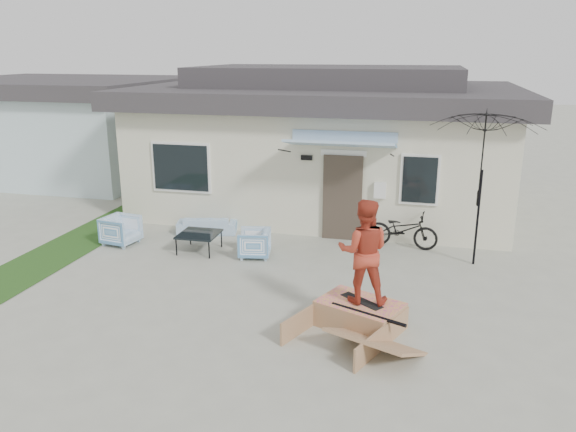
% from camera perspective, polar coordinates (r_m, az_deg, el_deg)
% --- Properties ---
extents(ground, '(90.00, 90.00, 0.00)m').
position_cam_1_polar(ground, '(10.30, -4.09, -9.60)').
color(ground, gray).
rests_on(ground, ground).
extents(grass_strip, '(1.40, 8.00, 0.01)m').
position_cam_1_polar(grass_strip, '(14.24, -21.85, -3.29)').
color(grass_strip, '#1C3F15').
rests_on(grass_strip, ground).
extents(house, '(10.80, 8.49, 4.10)m').
position_cam_1_polar(house, '(17.23, 4.04, 7.75)').
color(house, beige).
rests_on(house, ground).
extents(neighbor_house, '(8.60, 7.60, 3.50)m').
position_cam_1_polar(neighbor_house, '(23.26, -21.70, 8.49)').
color(neighbor_house, silver).
rests_on(neighbor_house, ground).
extents(loveseat, '(1.56, 0.78, 0.59)m').
position_cam_1_polar(loveseat, '(14.60, -8.13, -0.58)').
color(loveseat, teal).
rests_on(loveseat, ground).
extents(armchair_left, '(0.81, 0.85, 0.77)m').
position_cam_1_polar(armchair_left, '(14.17, -16.45, -1.24)').
color(armchair_left, teal).
rests_on(armchair_left, ground).
extents(armchair_right, '(0.76, 0.80, 0.71)m').
position_cam_1_polar(armchair_right, '(12.78, -3.42, -2.61)').
color(armchair_right, teal).
rests_on(armchair_right, ground).
extents(coffee_table, '(0.90, 0.90, 0.44)m').
position_cam_1_polar(coffee_table, '(13.32, -8.91, -2.62)').
color(coffee_table, black).
rests_on(coffee_table, ground).
extents(bicycle, '(1.72, 0.77, 1.06)m').
position_cam_1_polar(bicycle, '(13.59, 11.45, -0.97)').
color(bicycle, black).
rests_on(bicycle, ground).
extents(patio_umbrella, '(2.79, 2.68, 2.20)m').
position_cam_1_polar(patio_umbrella, '(12.61, 18.82, 2.86)').
color(patio_umbrella, black).
rests_on(patio_umbrella, ground).
extents(skate_ramp, '(1.91, 2.14, 0.44)m').
position_cam_1_polar(skate_ramp, '(9.75, 7.23, -9.82)').
color(skate_ramp, '#956B48').
rests_on(skate_ramp, ground).
extents(skateboard, '(0.77, 0.64, 0.05)m').
position_cam_1_polar(skateboard, '(9.68, 7.42, -8.41)').
color(skateboard, black).
rests_on(skateboard, skate_ramp).
extents(skater, '(0.92, 0.75, 1.76)m').
position_cam_1_polar(skater, '(9.34, 7.62, -3.36)').
color(skater, '#AD3724').
rests_on(skater, skateboard).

